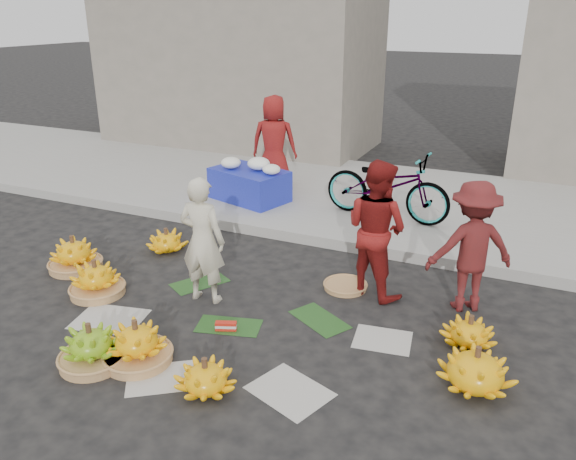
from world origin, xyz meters
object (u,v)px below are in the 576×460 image
at_px(flower_table, 250,183).
at_px(bicycle, 387,185).
at_px(banana_bunch_4, 476,370).
at_px(banana_bunch_0, 96,280).
at_px(vendor_cream, 202,240).

height_order(flower_table, bicycle, bicycle).
relative_size(banana_bunch_4, bicycle, 0.37).
xyz_separation_m(banana_bunch_0, banana_bunch_4, (4.11, 0.01, 0.00)).
bearing_deg(banana_bunch_0, bicycle, 55.73).
bearing_deg(vendor_cream, bicycle, -115.10).
distance_m(banana_bunch_0, bicycle, 4.24).
height_order(banana_bunch_4, bicycle, bicycle).
bearing_deg(banana_bunch_0, vendor_cream, 19.27).
bearing_deg(banana_bunch_4, banana_bunch_0, -179.89).
relative_size(vendor_cream, flower_table, 1.04).
relative_size(banana_bunch_0, flower_table, 0.45).
relative_size(banana_bunch_0, bicycle, 0.32).
bearing_deg(banana_bunch_4, bicycle, 116.47).
height_order(banana_bunch_4, flower_table, flower_table).
distance_m(banana_bunch_4, vendor_cream, 3.01).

